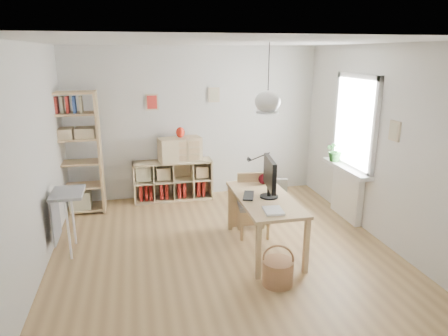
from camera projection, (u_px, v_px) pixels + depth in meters
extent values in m
plane|color=#A78553|center=(222.00, 248.00, 5.48)|extent=(4.50, 4.50, 0.00)
plane|color=silver|center=(195.00, 123.00, 7.21)|extent=(4.50, 0.00, 4.50)
plane|color=silver|center=(285.00, 223.00, 3.00)|extent=(4.50, 0.00, 4.50)
plane|color=silver|center=(32.00, 163.00, 4.63)|extent=(0.00, 4.50, 4.50)
plane|color=silver|center=(378.00, 144.00, 5.58)|extent=(0.00, 4.50, 4.50)
plane|color=white|center=(221.00, 42.00, 4.73)|extent=(4.50, 4.50, 0.00)
cylinder|color=black|center=(269.00, 71.00, 4.80)|extent=(0.01, 0.01, 0.68)
ellipsoid|color=white|center=(268.00, 102.00, 4.90)|extent=(0.32, 0.32, 0.27)
cube|color=white|center=(356.00, 123.00, 6.08)|extent=(0.03, 1.00, 1.30)
cube|color=white|center=(375.00, 129.00, 5.57)|extent=(0.06, 0.08, 1.46)
cube|color=white|center=(337.00, 117.00, 6.58)|extent=(0.06, 0.08, 1.46)
cube|color=white|center=(359.00, 76.00, 5.88)|extent=(0.06, 1.16, 0.08)
cube|color=white|center=(351.00, 166.00, 6.27)|extent=(0.06, 1.16, 0.08)
cube|color=white|center=(347.00, 194.00, 6.39)|extent=(0.10, 0.80, 0.80)
cube|color=white|center=(346.00, 168.00, 6.26)|extent=(0.22, 1.20, 0.06)
cube|color=tan|center=(265.00, 198.00, 5.25)|extent=(0.70, 1.50, 0.04)
cube|color=tan|center=(258.00, 251.00, 4.64)|extent=(0.06, 0.06, 0.71)
cube|color=tan|center=(230.00, 207.00, 5.95)|extent=(0.06, 0.06, 0.71)
cube|color=tan|center=(306.00, 246.00, 4.77)|extent=(0.06, 0.06, 0.71)
cube|color=tan|center=(268.00, 204.00, 6.08)|extent=(0.06, 0.06, 0.71)
cube|color=tan|center=(174.00, 198.00, 7.29)|extent=(1.40, 0.38, 0.03)
cube|color=tan|center=(172.00, 162.00, 7.10)|extent=(1.40, 0.38, 0.03)
cube|color=tan|center=(134.00, 183.00, 7.05)|extent=(0.03, 0.38, 0.72)
cube|color=tan|center=(210.00, 178.00, 7.34)|extent=(0.03, 0.38, 0.72)
cube|color=tan|center=(172.00, 177.00, 7.37)|extent=(1.40, 0.02, 0.72)
cube|color=maroon|center=(141.00, 191.00, 7.14)|extent=(0.06, 0.26, 0.30)
cube|color=maroon|center=(146.00, 191.00, 7.16)|extent=(0.05, 0.26, 0.30)
cube|color=maroon|center=(151.00, 191.00, 7.18)|extent=(0.05, 0.26, 0.30)
cube|color=maroon|center=(161.00, 190.00, 7.22)|extent=(0.05, 0.26, 0.30)
cube|color=maroon|center=(166.00, 189.00, 7.24)|extent=(0.05, 0.26, 0.30)
cube|color=maroon|center=(179.00, 188.00, 7.28)|extent=(0.06, 0.26, 0.30)
cube|color=maroon|center=(184.00, 188.00, 7.30)|extent=(0.06, 0.26, 0.30)
cube|color=maroon|center=(198.00, 187.00, 7.36)|extent=(0.06, 0.26, 0.30)
cube|color=maroon|center=(203.00, 187.00, 7.38)|extent=(0.05, 0.26, 0.30)
cube|color=tan|center=(51.00, 155.00, 6.38)|extent=(0.04, 0.38, 2.00)
cube|color=tan|center=(100.00, 153.00, 6.54)|extent=(0.04, 0.38, 2.00)
cube|color=tan|center=(81.00, 208.00, 6.73)|extent=(0.76, 0.38, 0.03)
cube|color=tan|center=(79.00, 186.00, 6.61)|extent=(0.76, 0.38, 0.03)
cube|color=tan|center=(77.00, 163.00, 6.50)|extent=(0.76, 0.38, 0.03)
cube|color=tan|center=(74.00, 139.00, 6.39)|extent=(0.76, 0.38, 0.03)
cube|color=tan|center=(71.00, 114.00, 6.28)|extent=(0.76, 0.38, 0.03)
cube|color=tan|center=(69.00, 93.00, 6.19)|extent=(0.76, 0.38, 0.03)
cube|color=#294697|center=(51.00, 105.00, 6.18)|extent=(0.04, 0.18, 0.26)
cube|color=maroon|center=(57.00, 105.00, 6.20)|extent=(0.04, 0.18, 0.26)
cube|color=#C2B994|center=(62.00, 105.00, 6.21)|extent=(0.04, 0.18, 0.26)
cube|color=maroon|center=(68.00, 105.00, 6.23)|extent=(0.04, 0.18, 0.26)
cube|color=#294697|center=(74.00, 105.00, 6.25)|extent=(0.04, 0.18, 0.26)
cube|color=#C2B994|center=(81.00, 104.00, 6.27)|extent=(0.04, 0.18, 0.26)
cube|color=#9A9A9D|center=(67.00, 193.00, 5.16)|extent=(0.40, 0.55, 0.04)
cylinder|color=white|center=(68.00, 230.00, 5.07)|extent=(0.03, 0.03, 0.82)
cylinder|color=white|center=(73.00, 216.00, 5.49)|extent=(0.03, 0.03, 0.82)
cube|color=#9A9A9D|center=(56.00, 218.00, 5.22)|extent=(0.02, 0.50, 0.62)
cube|color=#9A9A9D|center=(253.00, 205.00, 5.76)|extent=(0.49, 0.49, 0.06)
cube|color=tan|center=(242.00, 226.00, 5.63)|extent=(0.04, 0.04, 0.43)
cube|color=tan|center=(239.00, 216.00, 5.99)|extent=(0.04, 0.04, 0.43)
cube|color=tan|center=(268.00, 225.00, 5.66)|extent=(0.04, 0.04, 0.43)
cube|color=tan|center=(263.00, 215.00, 6.02)|extent=(0.04, 0.04, 0.43)
cube|color=tan|center=(252.00, 185.00, 5.88)|extent=(0.44, 0.10, 0.39)
cylinder|color=#9E7047|center=(278.00, 272.00, 4.59)|extent=(0.36, 0.36, 0.29)
torus|color=#9E7047|center=(278.00, 259.00, 4.54)|extent=(0.35, 0.15, 0.36)
cube|color=silver|center=(270.00, 215.00, 6.56)|extent=(0.64, 0.55, 0.02)
cube|color=silver|center=(254.00, 207.00, 6.56)|extent=(0.16, 0.35, 0.28)
cube|color=silver|center=(286.00, 209.00, 6.48)|extent=(0.16, 0.35, 0.28)
cube|color=silver|center=(269.00, 212.00, 6.36)|extent=(0.50, 0.22, 0.28)
cube|color=silver|center=(270.00, 204.00, 6.69)|extent=(0.50, 0.22, 0.28)
cube|color=silver|center=(271.00, 186.00, 6.76)|extent=(0.56, 0.37, 0.34)
sphere|color=yellow|center=(262.00, 205.00, 6.47)|extent=(0.12, 0.12, 0.12)
sphere|color=#197DB3|center=(276.00, 203.00, 6.53)|extent=(0.12, 0.12, 0.12)
sphere|color=#E7551C|center=(269.00, 204.00, 6.49)|extent=(0.12, 0.12, 0.12)
sphere|color=#2E7F36|center=(279.00, 206.00, 6.41)|extent=(0.12, 0.12, 0.12)
cylinder|color=black|center=(269.00, 196.00, 5.24)|extent=(0.24, 0.24, 0.02)
cylinder|color=black|center=(269.00, 192.00, 5.22)|extent=(0.05, 0.05, 0.11)
cube|color=black|center=(270.00, 173.00, 5.15)|extent=(0.14, 0.61, 0.40)
cube|color=black|center=(249.00, 196.00, 5.28)|extent=(0.24, 0.38, 0.02)
cylinder|color=black|center=(268.00, 179.00, 5.93)|extent=(0.05, 0.05, 0.04)
cylinder|color=black|center=(268.00, 168.00, 5.88)|extent=(0.01, 0.01, 0.36)
cone|color=black|center=(250.00, 159.00, 5.69)|extent=(0.09, 0.06, 0.08)
sphere|color=#49090C|center=(264.00, 179.00, 5.75)|extent=(0.15, 0.15, 0.15)
cube|color=white|center=(273.00, 211.00, 4.76)|extent=(0.24, 0.29, 0.03)
cube|color=tan|center=(180.00, 149.00, 7.07)|extent=(0.78, 0.47, 0.42)
ellipsoid|color=#AA1C0E|center=(180.00, 132.00, 6.99)|extent=(0.16, 0.16, 0.19)
imported|color=#245D23|center=(336.00, 150.00, 6.52)|extent=(0.35, 0.31, 0.36)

